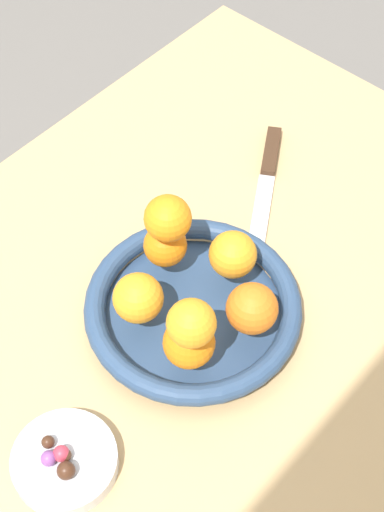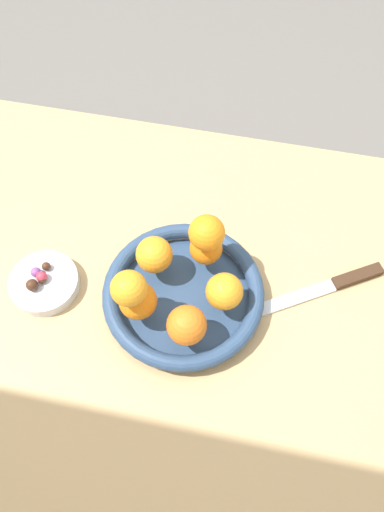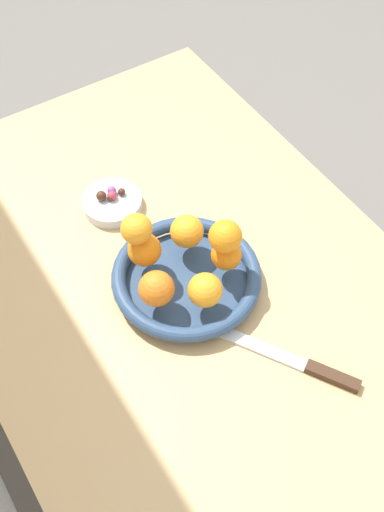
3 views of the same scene
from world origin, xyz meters
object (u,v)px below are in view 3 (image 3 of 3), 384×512
candy_ball_0 (101,196)px  candy_ball_4 (119,193)px  candy_dish (112,203)px  orange_6 (136,229)px  candy_ball_3 (111,197)px  orange_3 (205,290)px  candy_ball_2 (112,190)px  orange_5 (225,236)px  orange_2 (156,289)px  orange_1 (145,250)px  candy_ball_1 (112,191)px  knife (297,362)px  fruit_bowl (184,279)px  orange_4 (226,255)px  orange_0 (187,231)px  candy_ball_5 (112,196)px  dining_table (175,295)px

candy_ball_0 → candy_ball_4: 0.04m
candy_dish → candy_ball_4: candy_ball_4 is taller
orange_6 → candy_ball_3: 0.20m
orange_3 → candy_ball_2: size_ratio=3.41×
orange_5 → orange_2: bearing=88.5°
orange_1 → candy_ball_0: 0.19m
candy_dish → candy_ball_1: size_ratio=7.24×
candy_ball_1 → candy_ball_2: (-0.00, 0.00, 0.00)m
candy_ball_0 → candy_ball_2: (0.00, -0.02, -0.00)m
orange_6 → knife: orange_6 is taller
candy_dish → candy_ball_4: (0.00, -0.02, 0.02)m
orange_2 → fruit_bowl: bearing=-72.6°
fruit_bowl → orange_4: 0.09m
candy_ball_0 → knife: (-0.47, -0.11, -0.03)m
candy_dish → orange_4: bearing=-161.0°
orange_0 → orange_5: size_ratio=1.06×
orange_1 → candy_ball_2: bearing=-9.9°
candy_dish → orange_4: orange_4 is taller
orange_4 → candy_ball_0: 0.29m
candy_ball_2 → candy_ball_3: 0.02m
candy_ball_4 → knife: candy_ball_4 is taller
candy_dish → orange_1: orange_1 is taller
candy_ball_2 → candy_ball_3: bearing=145.3°
candy_ball_5 → orange_3: bearing=-177.0°
fruit_bowl → orange_4: (-0.02, -0.07, 0.05)m
dining_table → orange_6: size_ratio=20.49×
orange_5 → orange_1: bearing=52.0°
orange_2 → orange_3: size_ratio=1.04×
orange_2 → orange_4: orange_2 is taller
candy_ball_5 → orange_4: bearing=-161.3°
orange_0 → orange_1: size_ratio=1.01×
candy_ball_3 → candy_dish: bearing=-57.7°
fruit_bowl → candy_ball_4: size_ratio=18.22×
orange_3 → orange_4: orange_3 is taller
orange_0 → candy_ball_1: size_ratio=3.76×
candy_ball_4 → orange_3: bearing=179.9°
candy_dish → candy_ball_3: 0.02m
dining_table → knife: bearing=-166.1°
orange_3 → knife: orange_3 is taller
candy_dish → orange_1: size_ratio=1.95×
orange_1 → candy_ball_1: size_ratio=3.71×
candy_ball_5 → orange_0: bearing=-162.4°
candy_ball_3 → candy_ball_5: size_ratio=0.80×
fruit_bowl → orange_4: size_ratio=4.92×
orange_4 → candy_ball_5: bearing=18.7°
candy_ball_1 → candy_ball_3: size_ratio=1.09×
orange_5 → orange_3: bearing=122.1°
candy_ball_3 → orange_4: bearing=-160.5°
orange_0 → candy_ball_0: bearing=21.6°
orange_0 → orange_5: bearing=-162.6°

